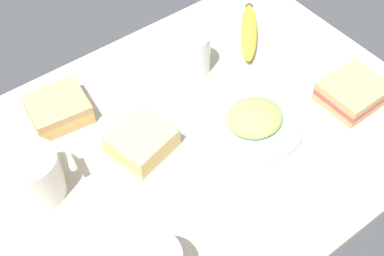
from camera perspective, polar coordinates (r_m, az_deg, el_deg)
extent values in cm
cube|color=#BCB29E|center=(99.39, 0.00, -1.47)|extent=(90.00, 64.00, 2.00)
cylinder|color=silver|center=(100.84, 6.74, 0.51)|extent=(18.78, 18.78, 1.20)
ellipsoid|color=#99BF59|center=(99.63, 6.82, 1.11)|extent=(10.89, 9.80, 4.02)
cylinder|color=silver|center=(91.67, -16.66, -4.97)|extent=(9.19, 9.19, 9.40)
cylinder|color=brown|center=(88.39, -17.26, -3.41)|extent=(8.08, 8.08, 0.40)
cylinder|color=silver|center=(91.49, -13.06, -3.40)|extent=(1.89, 4.28, 1.20)
cube|color=#DBB77A|center=(96.85, -5.36, -1.98)|extent=(12.42, 11.64, 1.60)
cube|color=#D8B259|center=(95.75, -5.42, -1.47)|extent=(12.42, 11.64, 1.20)
cube|color=#DBB77A|center=(94.66, -5.48, -0.94)|extent=(12.42, 11.64, 1.60)
cube|color=tan|center=(104.58, -14.13, 1.48)|extent=(11.92, 10.99, 1.60)
cube|color=#D8B259|center=(103.56, -14.27, 1.99)|extent=(11.92, 10.99, 1.20)
cube|color=tan|center=(102.55, -14.42, 2.51)|extent=(11.92, 10.99, 1.60)
cube|color=tan|center=(108.92, 16.79, 3.16)|extent=(11.47, 10.34, 1.60)
cube|color=#C14C4C|center=(107.95, 16.96, 3.67)|extent=(11.47, 10.34, 1.20)
cube|color=tan|center=(106.98, 17.13, 4.18)|extent=(11.47, 10.34, 1.60)
cylinder|color=silver|center=(108.00, 0.26, 8.16)|extent=(6.57, 6.57, 9.20)
cylinder|color=white|center=(108.75, 0.26, 7.73)|extent=(5.91, 5.91, 6.99)
ellipsoid|color=yellow|center=(117.88, 6.17, 10.28)|extent=(14.96, 16.24, 3.55)
cube|color=#4C3819|center=(124.77, 6.19, 12.88)|extent=(1.20, 1.20, 1.20)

